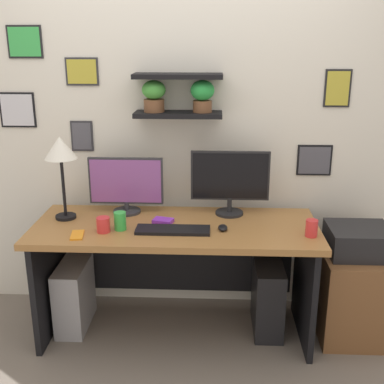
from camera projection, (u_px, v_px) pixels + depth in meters
name	position (u px, v px, depth m)	size (l,w,h in m)	color
ground_plane	(177.00, 330.00, 3.19)	(8.00, 8.00, 0.00)	#70665B
back_wall_assembly	(179.00, 116.00, 3.20)	(4.40, 0.24, 2.70)	silver
desk	(176.00, 252.00, 3.08)	(1.75, 0.68, 0.75)	#9E6B38
monitor_left	(126.00, 185.00, 3.13)	(0.48, 0.18, 0.37)	#2D2D33
monitor_right	(230.00, 180.00, 3.09)	(0.50, 0.18, 0.42)	black
keyboard	(173.00, 230.00, 2.86)	(0.44, 0.14, 0.02)	black
computer_mouse	(223.00, 228.00, 2.88)	(0.06, 0.09, 0.03)	black
desk_lamp	(61.00, 153.00, 2.95)	(0.20, 0.20, 0.53)	black
cell_phone	(77.00, 235.00, 2.80)	(0.07, 0.14, 0.01)	orange
coffee_mug	(103.00, 225.00, 2.85)	(0.08, 0.08, 0.09)	red
pen_cup	(312.00, 228.00, 2.78)	(0.07, 0.07, 0.10)	red
scissors_tray	(163.00, 221.00, 3.00)	(0.12, 0.08, 0.02)	purple
water_cup	(120.00, 221.00, 2.88)	(0.07, 0.07, 0.11)	green
drawer_cabinet	(353.00, 293.00, 3.10)	(0.44, 0.50, 0.56)	brown
printer	(359.00, 241.00, 2.99)	(0.38, 0.34, 0.17)	black
computer_tower_left	(74.00, 295.00, 3.20)	(0.18, 0.40, 0.44)	#99999E
computer_tower_right	(268.00, 297.00, 3.16)	(0.18, 0.40, 0.47)	black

